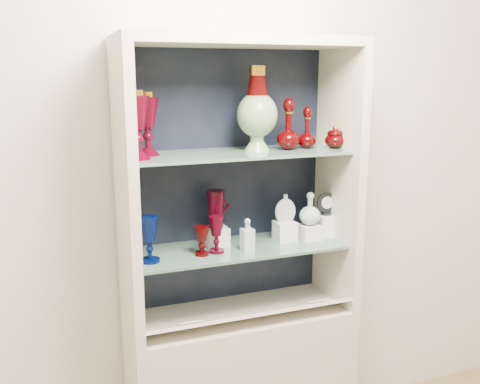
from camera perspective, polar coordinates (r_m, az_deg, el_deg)
name	(u,v)px	position (r m, az deg, el deg)	size (l,w,h in m)	color
wall_back	(223,161)	(2.46, -1.82, 3.31)	(3.50, 0.02, 2.80)	silver
cabinet_back_panel	(225,178)	(2.45, -1.58, 1.47)	(0.98, 0.02, 1.15)	black
cabinet_side_left	(126,195)	(2.15, -12.04, -0.33)	(0.04, 0.40, 1.15)	beige
cabinet_side_right	(338,179)	(2.48, 10.44, 1.41)	(0.04, 0.40, 1.15)	beige
cabinet_top_cap	(240,41)	(2.23, 0.00, 15.78)	(1.00, 0.40, 0.04)	beige
shelf_lower	(238,248)	(2.36, -0.17, -5.98)	(0.92, 0.34, 0.01)	slate
shelf_upper	(238,153)	(2.26, -0.18, 4.16)	(0.92, 0.34, 0.01)	slate
label_ledge	(249,316)	(2.35, 0.98, -13.04)	(0.92, 0.18, 0.01)	beige
label_card_0	(317,301)	(2.47, 8.21, -11.44)	(0.10, 0.07, 0.00)	white
label_card_1	(190,322)	(2.27, -5.38, -13.66)	(0.10, 0.07, 0.00)	white
pedestal_lamp_left	(148,124)	(2.18, -9.83, 7.17)	(0.10, 0.10, 0.25)	#440212
pedestal_lamp_right	(137,125)	(2.09, -10.89, 7.04)	(0.10, 0.10, 0.26)	#440212
enamel_urn	(257,109)	(2.28, 1.85, 8.85)	(0.17, 0.17, 0.36)	#0F4F2C
ruby_decanter_a	(307,125)	(2.38, 7.18, 7.10)	(0.08, 0.08, 0.21)	#380000
ruby_decanter_b	(289,122)	(2.32, 5.21, 7.40)	(0.10, 0.10, 0.24)	#380000
lidded_bowl	(335,137)	(2.41, 10.11, 5.82)	(0.09, 0.09, 0.10)	#380000
cobalt_goblet	(149,239)	(2.18, -9.65, -5.01)	(0.08, 0.08, 0.19)	#020D3E
ruby_goblet_tall	(216,234)	(2.26, -2.54, -4.53)	(0.07, 0.07, 0.16)	#440212
ruby_goblet_small	(202,241)	(2.24, -4.10, -5.22)	(0.06, 0.06, 0.12)	#380000
riser_ruby_pitcher	(216,236)	(2.37, -2.56, -4.74)	(0.10, 0.10, 0.08)	silver
ruby_pitcher	(216,209)	(2.34, -2.59, -1.84)	(0.13, 0.08, 0.17)	#440212
clear_square_bottle	(247,235)	(2.28, 0.79, -4.60)	(0.05, 0.05, 0.15)	#A7B8C3
riser_flat_flask	(285,231)	(2.44, 4.81, -4.19)	(0.09, 0.09, 0.09)	silver
flat_flask	(285,208)	(2.41, 4.86, -1.68)	(0.09, 0.04, 0.13)	#B1B9C5
riser_clear_round_decanter	(309,232)	(2.47, 7.41, -4.27)	(0.09, 0.09, 0.07)	silver
clear_round_decanter	(310,209)	(2.44, 7.48, -1.85)	(0.10, 0.10, 0.14)	#A7B8C3
riser_cameo_medallion	(326,226)	(2.53, 9.15, -3.56)	(0.08, 0.08, 0.10)	silver
cameo_medallion	(327,203)	(2.50, 9.23, -1.21)	(0.10, 0.03, 0.11)	black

